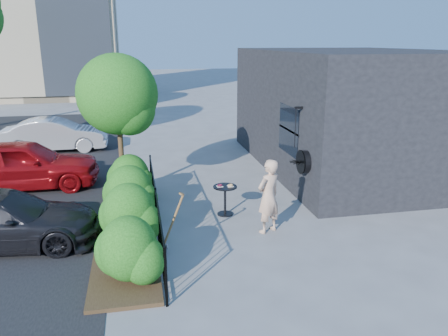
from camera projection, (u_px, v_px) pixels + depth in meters
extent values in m
plane|color=gray|center=(220.00, 227.00, 10.46)|extent=(120.00, 120.00, 0.00)
cube|color=black|center=(350.00, 109.00, 15.18)|extent=(6.00, 9.00, 4.00)
cube|color=black|center=(289.00, 130.00, 12.69)|extent=(0.04, 1.60, 1.40)
cube|color=black|center=(289.00, 130.00, 12.69)|extent=(0.05, 1.70, 0.06)
cylinder|color=black|center=(304.00, 162.00, 11.42)|extent=(0.18, 0.60, 0.60)
cylinder|color=black|center=(301.00, 162.00, 11.40)|extent=(0.03, 0.64, 0.64)
cube|color=black|center=(299.00, 108.00, 11.51)|extent=(0.25, 0.06, 0.06)
cylinder|color=black|center=(295.00, 128.00, 11.65)|extent=(0.02, 0.02, 1.05)
cylinder|color=black|center=(166.00, 277.00, 7.20)|extent=(0.05, 0.05, 1.10)
cylinder|color=black|center=(156.00, 211.00, 10.02)|extent=(0.05, 0.05, 1.10)
cylinder|color=black|center=(151.00, 173.00, 12.84)|extent=(0.05, 0.05, 1.10)
cube|color=black|center=(155.00, 190.00, 9.88)|extent=(0.03, 6.00, 0.03)
cube|color=black|center=(157.00, 229.00, 10.15)|extent=(0.03, 6.00, 0.03)
cylinder|color=black|center=(166.00, 274.00, 7.29)|extent=(0.02, 0.02, 1.04)
cylinder|color=black|center=(165.00, 268.00, 7.48)|extent=(0.02, 0.02, 1.04)
cylinder|color=black|center=(164.00, 263.00, 7.67)|extent=(0.02, 0.02, 1.04)
cylinder|color=black|center=(163.00, 257.00, 7.86)|extent=(0.02, 0.02, 1.04)
cylinder|color=black|center=(162.00, 252.00, 8.05)|extent=(0.02, 0.02, 1.04)
cylinder|color=black|center=(162.00, 247.00, 8.24)|extent=(0.02, 0.02, 1.04)
cylinder|color=black|center=(161.00, 243.00, 8.42)|extent=(0.02, 0.02, 1.04)
cylinder|color=black|center=(160.00, 238.00, 8.61)|extent=(0.02, 0.02, 1.04)
cylinder|color=black|center=(160.00, 234.00, 8.80)|extent=(0.02, 0.02, 1.04)
cylinder|color=black|center=(159.00, 230.00, 8.99)|extent=(0.02, 0.02, 1.04)
cylinder|color=black|center=(159.00, 226.00, 9.18)|extent=(0.02, 0.02, 1.04)
cylinder|color=black|center=(158.00, 222.00, 9.36)|extent=(0.02, 0.02, 1.04)
cylinder|color=black|center=(158.00, 219.00, 9.55)|extent=(0.02, 0.02, 1.04)
cylinder|color=black|center=(157.00, 215.00, 9.74)|extent=(0.02, 0.02, 1.04)
cylinder|color=black|center=(157.00, 212.00, 9.93)|extent=(0.02, 0.02, 1.04)
cylinder|color=black|center=(156.00, 209.00, 10.12)|extent=(0.02, 0.02, 1.04)
cylinder|color=black|center=(156.00, 206.00, 10.30)|extent=(0.02, 0.02, 1.04)
cylinder|color=black|center=(155.00, 203.00, 10.49)|extent=(0.02, 0.02, 1.04)
cylinder|color=black|center=(155.00, 200.00, 10.68)|extent=(0.02, 0.02, 1.04)
cylinder|color=black|center=(154.00, 197.00, 10.87)|extent=(0.02, 0.02, 1.04)
cylinder|color=black|center=(154.00, 195.00, 11.06)|extent=(0.02, 0.02, 1.04)
cylinder|color=black|center=(154.00, 192.00, 11.24)|extent=(0.02, 0.02, 1.04)
cylinder|color=black|center=(153.00, 189.00, 11.43)|extent=(0.02, 0.02, 1.04)
cylinder|color=black|center=(153.00, 187.00, 11.62)|extent=(0.02, 0.02, 1.04)
cylinder|color=black|center=(153.00, 185.00, 11.81)|extent=(0.02, 0.02, 1.04)
cylinder|color=black|center=(152.00, 182.00, 12.00)|extent=(0.02, 0.02, 1.04)
cylinder|color=black|center=(152.00, 180.00, 12.18)|extent=(0.02, 0.02, 1.04)
cylinder|color=black|center=(152.00, 178.00, 12.37)|extent=(0.02, 0.02, 1.04)
cylinder|color=black|center=(151.00, 176.00, 12.56)|extent=(0.02, 0.02, 1.04)
cylinder|color=black|center=(151.00, 174.00, 12.75)|extent=(0.02, 0.02, 1.04)
cube|color=#382616|center=(127.00, 233.00, 10.03)|extent=(1.30, 6.00, 0.08)
ellipsoid|color=#195012|center=(129.00, 250.00, 7.80)|extent=(1.10, 1.10, 1.24)
ellipsoid|color=#195012|center=(129.00, 216.00, 9.30)|extent=(1.10, 1.10, 1.24)
ellipsoid|color=#195012|center=(129.00, 193.00, 10.71)|extent=(1.10, 1.10, 1.24)
ellipsoid|color=#195012|center=(130.00, 176.00, 12.03)|extent=(1.10, 1.10, 1.24)
cylinder|color=#3F2B19|center=(121.00, 155.00, 12.32)|extent=(0.14, 0.14, 2.40)
sphere|color=#195012|center=(117.00, 96.00, 11.86)|extent=(2.20, 2.20, 2.20)
sphere|color=#195012|center=(129.00, 109.00, 11.82)|extent=(1.43, 1.43, 1.43)
cylinder|color=black|center=(225.00, 187.00, 11.02)|extent=(0.61, 0.61, 0.03)
cylinder|color=black|center=(225.00, 201.00, 11.13)|extent=(0.06, 0.06, 0.73)
cylinder|color=black|center=(225.00, 214.00, 11.23)|extent=(0.41, 0.41, 0.03)
cube|color=white|center=(220.00, 186.00, 11.01)|extent=(0.15, 0.15, 0.01)
cube|color=white|center=(230.00, 186.00, 11.02)|extent=(0.15, 0.15, 0.01)
torus|color=#430B1A|center=(220.00, 185.00, 11.00)|extent=(0.14, 0.14, 0.04)
torus|color=tan|center=(230.00, 185.00, 11.01)|extent=(0.14, 0.14, 0.04)
imported|color=#D4A789|center=(269.00, 196.00, 9.99)|extent=(0.76, 0.67, 1.75)
cylinder|color=brown|center=(173.00, 222.00, 8.91)|extent=(0.51, 0.05, 1.19)
cube|color=gray|center=(165.00, 251.00, 9.06)|extent=(0.12, 0.18, 0.25)
cylinder|color=brown|center=(181.00, 194.00, 8.78)|extent=(0.10, 0.10, 0.07)
imported|color=#A80E13|center=(23.00, 164.00, 13.04)|extent=(4.39, 1.77, 1.49)
imported|color=#B6B5BB|center=(55.00, 135.00, 17.52)|extent=(4.03, 1.42, 1.33)
imported|color=black|center=(1.00, 220.00, 9.37)|extent=(4.29, 2.02, 1.21)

